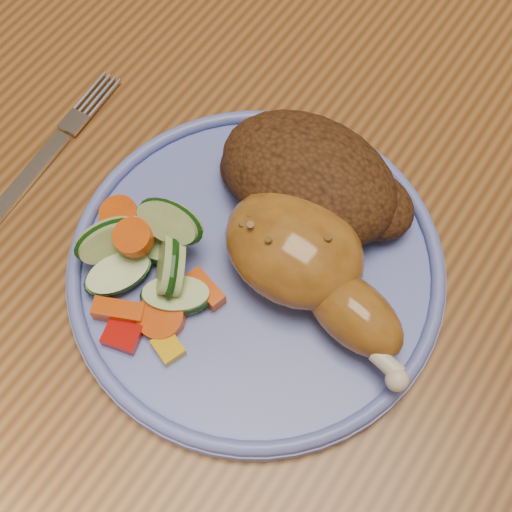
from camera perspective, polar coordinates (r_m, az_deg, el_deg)
ground at (r=1.26m, az=4.91°, el=-11.52°), size 4.00×4.00×0.00m
dining_table at (r=0.64m, az=9.49°, el=3.66°), size 0.90×1.40×0.75m
plate at (r=0.51m, az=0.00°, el=-1.04°), size 0.27×0.27×0.01m
plate_rim at (r=0.50m, az=0.00°, el=-0.50°), size 0.27×0.27×0.01m
chicken_leg at (r=0.48m, az=4.21°, el=-0.57°), size 0.16×0.09×0.05m
rice_pilaf at (r=0.51m, az=4.54°, el=6.05°), size 0.15×0.10×0.06m
vegetable_pile at (r=0.49m, az=-8.63°, el=-0.41°), size 0.12×0.11×0.06m
fork at (r=0.58m, az=-16.91°, el=7.15°), size 0.03×0.16×0.00m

